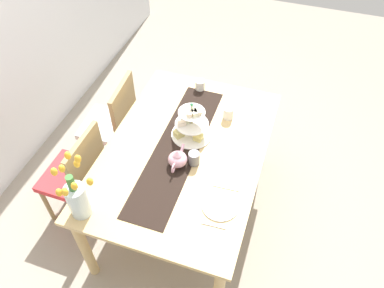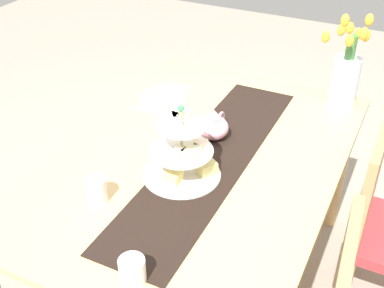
{
  "view_description": "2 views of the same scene",
  "coord_description": "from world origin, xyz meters",
  "px_view_note": "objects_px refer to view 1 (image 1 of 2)",
  "views": [
    {
      "loc": [
        -1.64,
        -0.61,
        2.75
      ],
      "look_at": [
        0.02,
        -0.04,
        0.83
      ],
      "focal_mm": 34.87,
      "sensor_mm": 36.0,
      "label": 1
    },
    {
      "loc": [
        1.49,
        0.7,
        1.93
      ],
      "look_at": [
        0.06,
        -0.0,
        0.87
      ],
      "focal_mm": 46.23,
      "sensor_mm": 36.0,
      "label": 2
    }
  ],
  "objects_px": {
    "knife_left": "(226,188)",
    "mug_white_text": "(228,113)",
    "tulip_vase": "(77,196)",
    "tiered_cake_stand": "(191,125)",
    "teapot": "(178,159)",
    "dinner_plate_left": "(220,205)",
    "chair_right": "(114,121)",
    "mug_grey": "(194,158)",
    "chair_left": "(78,173)",
    "dining_table": "(185,159)",
    "fork_left": "(214,225)",
    "cream_jug": "(200,85)"
  },
  "relations": [
    {
      "from": "dining_table",
      "to": "mug_white_text",
      "type": "distance_m",
      "value": 0.48
    },
    {
      "from": "teapot",
      "to": "cream_jug",
      "type": "xyz_separation_m",
      "value": [
        0.82,
        0.1,
        -0.02
      ]
    },
    {
      "from": "chair_left",
      "to": "mug_grey",
      "type": "height_order",
      "value": "chair_left"
    },
    {
      "from": "tulip_vase",
      "to": "mug_grey",
      "type": "xyz_separation_m",
      "value": [
        0.59,
        -0.53,
        -0.11
      ]
    },
    {
      "from": "dining_table",
      "to": "teapot",
      "type": "relative_size",
      "value": 6.78
    },
    {
      "from": "mug_grey",
      "to": "cream_jug",
      "type": "bearing_deg",
      "value": 14.88
    },
    {
      "from": "dinner_plate_left",
      "to": "knife_left",
      "type": "distance_m",
      "value": 0.15
    },
    {
      "from": "chair_right",
      "to": "knife_left",
      "type": "xyz_separation_m",
      "value": [
        -0.57,
        -1.14,
        0.28
      ]
    },
    {
      "from": "knife_left",
      "to": "dinner_plate_left",
      "type": "bearing_deg",
      "value": 180.0
    },
    {
      "from": "fork_left",
      "to": "tulip_vase",
      "type": "bearing_deg",
      "value": 101.77
    },
    {
      "from": "dining_table",
      "to": "fork_left",
      "type": "distance_m",
      "value": 0.64
    },
    {
      "from": "fork_left",
      "to": "mug_white_text",
      "type": "relative_size",
      "value": 1.58
    },
    {
      "from": "chair_left",
      "to": "cream_jug",
      "type": "distance_m",
      "value": 1.19
    },
    {
      "from": "chair_right",
      "to": "mug_white_text",
      "type": "relative_size",
      "value": 9.58
    },
    {
      "from": "tulip_vase",
      "to": "dinner_plate_left",
      "type": "bearing_deg",
      "value": -68.61
    },
    {
      "from": "dinner_plate_left",
      "to": "fork_left",
      "type": "relative_size",
      "value": 1.53
    },
    {
      "from": "dining_table",
      "to": "chair_right",
      "type": "xyz_separation_m",
      "value": [
        0.34,
        0.78,
        -0.18
      ]
    },
    {
      "from": "tulip_vase",
      "to": "knife_left",
      "type": "distance_m",
      "value": 0.93
    },
    {
      "from": "chair_right",
      "to": "tiered_cake_stand",
      "type": "height_order",
      "value": "tiered_cake_stand"
    },
    {
      "from": "dining_table",
      "to": "mug_grey",
      "type": "bearing_deg",
      "value": -133.94
    },
    {
      "from": "tulip_vase",
      "to": "cream_jug",
      "type": "relative_size",
      "value": 5.43
    },
    {
      "from": "chair_left",
      "to": "tulip_vase",
      "type": "xyz_separation_m",
      "value": [
        -0.42,
        -0.35,
        0.44
      ]
    },
    {
      "from": "dinner_plate_left",
      "to": "knife_left",
      "type": "relative_size",
      "value": 1.35
    },
    {
      "from": "dining_table",
      "to": "knife_left",
      "type": "bearing_deg",
      "value": -122.01
    },
    {
      "from": "fork_left",
      "to": "mug_grey",
      "type": "height_order",
      "value": "mug_grey"
    },
    {
      "from": "tulip_vase",
      "to": "fork_left",
      "type": "bearing_deg",
      "value": -78.23
    },
    {
      "from": "dinner_plate_left",
      "to": "knife_left",
      "type": "bearing_deg",
      "value": 0.0
    },
    {
      "from": "knife_left",
      "to": "teapot",
      "type": "bearing_deg",
      "value": 77.21
    },
    {
      "from": "tulip_vase",
      "to": "knife_left",
      "type": "bearing_deg",
      "value": -60.1
    },
    {
      "from": "dining_table",
      "to": "tiered_cake_stand",
      "type": "height_order",
      "value": "tiered_cake_stand"
    },
    {
      "from": "dining_table",
      "to": "tulip_vase",
      "type": "bearing_deg",
      "value": 148.01
    },
    {
      "from": "dinner_plate_left",
      "to": "mug_white_text",
      "type": "distance_m",
      "value": 0.8
    },
    {
      "from": "fork_left",
      "to": "cream_jug",
      "type": "bearing_deg",
      "value": 21.48
    },
    {
      "from": "knife_left",
      "to": "mug_white_text",
      "type": "xyz_separation_m",
      "value": [
        0.64,
        0.16,
        0.04
      ]
    },
    {
      "from": "teapot",
      "to": "dinner_plate_left",
      "type": "relative_size",
      "value": 1.04
    },
    {
      "from": "mug_grey",
      "to": "chair_right",
      "type": "bearing_deg",
      "value": 63.33
    },
    {
      "from": "dining_table",
      "to": "dinner_plate_left",
      "type": "height_order",
      "value": "dinner_plate_left"
    },
    {
      "from": "tiered_cake_stand",
      "to": "knife_left",
      "type": "height_order",
      "value": "tiered_cake_stand"
    },
    {
      "from": "mug_white_text",
      "to": "chair_left",
      "type": "bearing_deg",
      "value": 124.61
    },
    {
      "from": "tiered_cake_stand",
      "to": "fork_left",
      "type": "distance_m",
      "value": 0.77
    },
    {
      "from": "dining_table",
      "to": "knife_left",
      "type": "height_order",
      "value": "knife_left"
    },
    {
      "from": "tulip_vase",
      "to": "tiered_cake_stand",
      "type": "bearing_deg",
      "value": -26.85
    },
    {
      "from": "chair_left",
      "to": "tulip_vase",
      "type": "bearing_deg",
      "value": -140.22
    },
    {
      "from": "tulip_vase",
      "to": "knife_left",
      "type": "height_order",
      "value": "tulip_vase"
    },
    {
      "from": "tiered_cake_stand",
      "to": "mug_white_text",
      "type": "xyz_separation_m",
      "value": [
        0.27,
        -0.21,
        -0.05
      ]
    },
    {
      "from": "dining_table",
      "to": "mug_white_text",
      "type": "relative_size",
      "value": 17.0
    },
    {
      "from": "teapot",
      "to": "fork_left",
      "type": "height_order",
      "value": "teapot"
    },
    {
      "from": "tiered_cake_stand",
      "to": "mug_grey",
      "type": "xyz_separation_m",
      "value": [
        -0.25,
        -0.11,
        -0.05
      ]
    },
    {
      "from": "tiered_cake_stand",
      "to": "teapot",
      "type": "distance_m",
      "value": 0.3
    },
    {
      "from": "dining_table",
      "to": "dinner_plate_left",
      "type": "distance_m",
      "value": 0.53
    }
  ]
}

